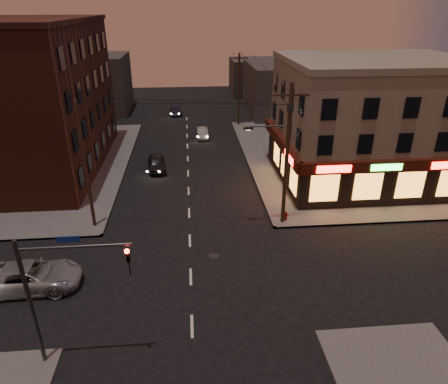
{
  "coord_description": "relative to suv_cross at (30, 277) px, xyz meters",
  "views": [
    {
      "loc": [
        0.22,
        -19.24,
        14.58
      ],
      "look_at": [
        2.41,
        4.77,
        3.2
      ],
      "focal_mm": 32.0,
      "sensor_mm": 36.0,
      "label": 1
    }
  ],
  "objects": [
    {
      "name": "bg_building_nw",
      "position": [
        -4.02,
        42.18,
        3.22
      ],
      "size": [
        9.0,
        10.0,
        8.0
      ],
      "primitive_type": "cube",
      "color": "#3F3D3A",
      "rests_on": "ground"
    },
    {
      "name": "traffic_signal",
      "position": [
        3.41,
        -5.42,
        3.38
      ],
      "size": [
        4.49,
        0.32,
        6.47
      ],
      "color": "#333538",
      "rests_on": "ground"
    },
    {
      "name": "fire_hydrant",
      "position": [
        16.05,
        6.18,
        -0.25
      ],
      "size": [
        0.32,
        0.32,
        0.69
      ],
      "rotation": [
        0.0,
        0.0,
        -0.34
      ],
      "color": "maroon",
      "rests_on": "sidewalk_ne"
    },
    {
      "name": "sedan_far",
      "position": [
        7.46,
        38.64,
        -0.17
      ],
      "size": [
        1.92,
        4.26,
        1.21
      ],
      "primitive_type": "imported",
      "rotation": [
        0.0,
        0.0,
        0.05
      ],
      "color": "#1C2038",
      "rests_on": "ground"
    },
    {
      "name": "ground",
      "position": [
        8.98,
        0.18,
        -0.78
      ],
      "size": [
        120.0,
        120.0,
        0.0
      ],
      "primitive_type": "plane",
      "color": "black",
      "rests_on": "ground"
    },
    {
      "name": "sedan_near",
      "position": [
        6.0,
        17.3,
        -0.08
      ],
      "size": [
        2.09,
        4.24,
        1.39
      ],
      "primitive_type": "imported",
      "rotation": [
        0.0,
        0.0,
        0.11
      ],
      "color": "black",
      "rests_on": "ground"
    },
    {
      "name": "bg_building_ne_b",
      "position": [
        20.98,
        52.18,
        2.22
      ],
      "size": [
        8.0,
        8.0,
        6.0
      ],
      "primitive_type": "cube",
      "color": "#3F3D3A",
      "rests_on": "ground"
    },
    {
      "name": "utility_pole_west",
      "position": [
        2.18,
        6.68,
        3.87
      ],
      "size": [
        0.24,
        0.24,
        9.0
      ],
      "primitive_type": "cylinder",
      "color": "#382619",
      "rests_on": "sidewalk_nw"
    },
    {
      "name": "pizza_building",
      "position": [
        24.91,
        13.61,
        4.57
      ],
      "size": [
        15.85,
        12.85,
        10.5
      ],
      "color": "gray",
      "rests_on": "sidewalk_ne"
    },
    {
      "name": "suv_cross",
      "position": [
        0.0,
        0.0,
        0.0
      ],
      "size": [
        5.66,
        2.75,
        1.55
      ],
      "primitive_type": "imported",
      "rotation": [
        0.0,
        0.0,
        1.6
      ],
      "color": "#96999E",
      "rests_on": "ground"
    },
    {
      "name": "bg_building_ne_a",
      "position": [
        22.98,
        38.18,
        2.72
      ],
      "size": [
        10.0,
        12.0,
        7.0
      ],
      "primitive_type": "cube",
      "color": "#3F3D3A",
      "rests_on": "ground"
    },
    {
      "name": "sedan_mid",
      "position": [
        10.82,
        27.31,
        -0.19
      ],
      "size": [
        1.39,
        3.61,
        1.17
      ],
      "primitive_type": "imported",
      "rotation": [
        0.0,
        0.0,
        0.04
      ],
      "color": "gray",
      "rests_on": "ground"
    },
    {
      "name": "sidewalk_nw",
      "position": [
        -9.02,
        19.18,
        -0.7
      ],
      "size": [
        24.0,
        28.0,
        0.15
      ],
      "primitive_type": "cube",
      "color": "#514F4C",
      "rests_on": "ground"
    },
    {
      "name": "utility_pole_main",
      "position": [
        15.66,
        5.98,
        4.98
      ],
      "size": [
        4.2,
        0.44,
        10.0
      ],
      "color": "#382619",
      "rests_on": "sidewalk_ne"
    },
    {
      "name": "utility_pole_far",
      "position": [
        15.78,
        32.18,
        3.87
      ],
      "size": [
        0.26,
        0.26,
        9.0
      ],
      "primitive_type": "cylinder",
      "color": "#382619",
      "rests_on": "sidewalk_ne"
    },
    {
      "name": "brick_apartment",
      "position": [
        -5.52,
        19.18,
        5.87
      ],
      "size": [
        12.0,
        20.0,
        13.0
      ],
      "primitive_type": "cube",
      "color": "#4A2217",
      "rests_on": "sidewalk_nw"
    },
    {
      "name": "sidewalk_ne",
      "position": [
        26.98,
        19.18,
        -0.7
      ],
      "size": [
        24.0,
        28.0,
        0.15
      ],
      "primitive_type": "cube",
      "color": "#514F4C",
      "rests_on": "ground"
    }
  ]
}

